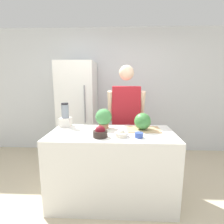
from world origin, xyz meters
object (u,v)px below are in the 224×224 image
(bowl_cherries, at_px, (100,132))
(bowl_cream, at_px, (121,134))
(refrigerator, at_px, (78,111))
(person, at_px, (126,120))
(bowl_small_blue, at_px, (139,135))
(potted_plant, at_px, (104,118))
(blender, at_px, (65,117))
(watermelon, at_px, (143,121))

(bowl_cherries, distance_m, bowl_cream, 0.24)
(refrigerator, relative_size, bowl_cherries, 11.24)
(person, xyz_separation_m, bowl_cream, (-0.08, -0.81, 0.03))
(bowl_cherries, height_order, bowl_small_blue, bowl_cherries)
(refrigerator, height_order, potted_plant, refrigerator)
(bowl_cream, xyz_separation_m, blender, (-0.78, 0.42, 0.10))
(bowl_small_blue, distance_m, potted_plant, 0.58)
(bowl_cherries, height_order, bowl_cream, bowl_cherries)
(person, distance_m, potted_plant, 0.59)
(person, height_order, bowl_small_blue, person)
(bowl_cream, bearing_deg, blender, 151.89)
(bowl_small_blue, bearing_deg, refrigerator, 125.08)
(watermelon, bearing_deg, refrigerator, 133.04)
(bowl_small_blue, bearing_deg, blender, 155.55)
(bowl_cream, bearing_deg, bowl_small_blue, -8.13)
(blender, bearing_deg, potted_plant, -8.36)
(bowl_cream, distance_m, blender, 0.89)
(refrigerator, xyz_separation_m, bowl_small_blue, (1.04, -1.48, 0.00))
(watermelon, relative_size, blender, 0.64)
(bowl_small_blue, bearing_deg, watermelon, 75.60)
(refrigerator, xyz_separation_m, bowl_cherries, (0.60, -1.48, 0.03))
(bowl_small_blue, xyz_separation_m, blender, (-0.98, 0.44, 0.10))
(refrigerator, height_order, bowl_cream, refrigerator)
(refrigerator, height_order, watermelon, refrigerator)
(watermelon, distance_m, bowl_cream, 0.39)
(bowl_cherries, bearing_deg, bowl_small_blue, 0.26)
(bowl_small_blue, bearing_deg, person, 98.09)
(bowl_small_blue, relative_size, potted_plant, 0.35)
(refrigerator, xyz_separation_m, person, (0.92, -0.64, -0.03))
(person, bearing_deg, bowl_small_blue, -81.91)
(potted_plant, bearing_deg, bowl_cream, -55.02)
(bowl_cream, xyz_separation_m, bowl_small_blue, (0.20, -0.03, -0.00))
(person, xyz_separation_m, blender, (-0.86, -0.40, 0.13))
(bowl_cream, height_order, blender, blender)
(refrigerator, xyz_separation_m, blender, (0.06, -1.04, 0.10))
(bowl_small_blue, bearing_deg, potted_plant, 139.98)
(refrigerator, distance_m, watermelon, 1.63)
(bowl_cherries, relative_size, bowl_cream, 1.10)
(person, bearing_deg, potted_plant, -123.19)
(refrigerator, height_order, blender, refrigerator)
(person, relative_size, blender, 5.38)
(watermelon, bearing_deg, bowl_cream, -136.42)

